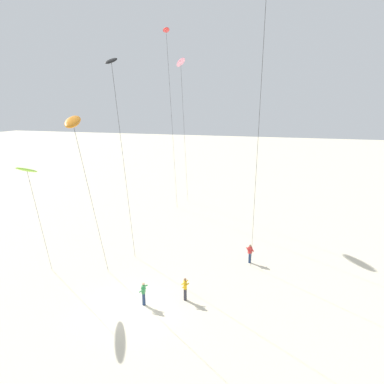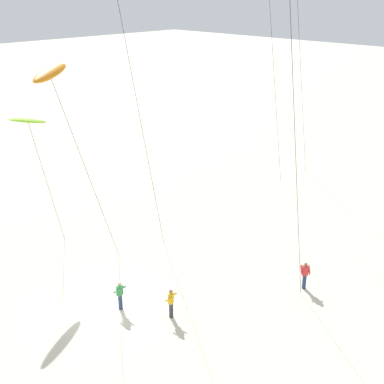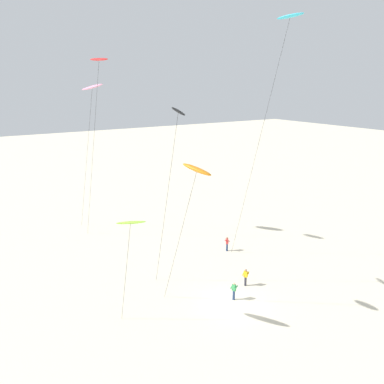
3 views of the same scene
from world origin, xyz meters
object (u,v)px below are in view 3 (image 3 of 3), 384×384
object	(u,v)px
kite_orange	(197,170)
kite_flyer_middle	(227,244)
kite_black	(178,117)
kite_lime	(130,223)
kite_red	(99,62)
kite_flyer_furthest	(246,277)
kite_flyer_nearest	(234,290)
kite_cyan	(289,22)
kite_pink	(92,88)

from	to	relation	value
kite_orange	kite_flyer_middle	bearing A→B (deg)	42.01
kite_black	kite_flyer_middle	bearing A→B (deg)	28.96
kite_lime	kite_flyer_middle	bearing A→B (deg)	28.00
kite_red	kite_flyer_middle	xyz separation A→B (m)	(10.60, -8.61, -19.53)
kite_lime	kite_black	bearing A→B (deg)	26.37
kite_orange	kite_red	bearing A→B (deg)	91.56
kite_flyer_furthest	kite_orange	bearing A→B (deg)	-164.86
kite_flyer_nearest	kite_flyer_furthest	size ratio (longest dim) A/B	1.00
kite_black	kite_orange	bearing A→B (deg)	-100.58
kite_orange	kite_lime	size ratio (longest dim) A/B	1.37
kite_lime	kite_flyer_nearest	bearing A→B (deg)	-4.44
kite_cyan	kite_pink	world-z (taller)	kite_cyan
kite_black	kite_red	distance (m)	14.64
kite_orange	kite_cyan	xyz separation A→B (m)	(11.27, 2.75, 11.22)
kite_red	kite_flyer_furthest	xyz separation A→B (m)	(7.17, -15.92, -19.53)
kite_pink	kite_flyer_nearest	size ratio (longest dim) A/B	11.04
kite_orange	kite_flyer_middle	world-z (taller)	kite_orange
kite_black	kite_pink	bearing A→B (deg)	92.89
kite_pink	kite_flyer_middle	xyz separation A→B (m)	(10.27, -12.16, -16.87)
kite_black	kite_lime	bearing A→B (deg)	-153.63
kite_black	kite_cyan	bearing A→B (deg)	-6.31
kite_cyan	kite_pink	xyz separation A→B (m)	(-11.41, 18.52, -5.62)
kite_black	kite_pink	world-z (taller)	kite_pink
kite_cyan	kite_black	bearing A→B (deg)	173.69
kite_black	kite_flyer_nearest	distance (m)	15.60
kite_cyan	kite_flyer_furthest	xyz separation A→B (m)	(-4.58, -0.95, -22.49)
kite_flyer_middle	kite_black	bearing A→B (deg)	-151.04
kite_red	kite_pink	world-z (taller)	kite_red
kite_lime	kite_flyer_middle	size ratio (longest dim) A/B	5.56
kite_lime	kite_pink	world-z (taller)	kite_pink
kite_red	kite_cyan	xyz separation A→B (m)	(11.75, -14.97, 2.96)
kite_red	kite_pink	distance (m)	4.45
kite_flyer_middle	kite_cyan	bearing A→B (deg)	-79.80
kite_black	kite_flyer_furthest	distance (m)	16.09
kite_flyer_middle	kite_red	bearing A→B (deg)	140.93
kite_flyer_furthest	kite_pink	bearing A→B (deg)	109.33
kite_flyer_furthest	kite_lime	bearing A→B (deg)	-176.57
kite_black	kite_flyer_nearest	xyz separation A→B (m)	(3.46, -3.52, -14.80)
kite_red	kite_orange	size ratio (longest dim) A/B	1.64
kite_pink	kite_flyer_nearest	distance (m)	27.19
kite_lime	kite_cyan	bearing A→B (deg)	5.79
kite_red	kite_black	bearing A→B (deg)	-84.97
kite_red	kite_pink	size ratio (longest dim) A/B	1.13
kite_lime	kite_flyer_furthest	xyz separation A→B (m)	(11.62, 0.70, -7.77)
kite_red	kite_pink	bearing A→B (deg)	84.57
kite_black	kite_flyer_nearest	world-z (taller)	kite_black
kite_red	kite_flyer_middle	bearing A→B (deg)	-39.07
kite_flyer_nearest	kite_flyer_furthest	bearing A→B (deg)	29.41
kite_orange	kite_flyer_furthest	xyz separation A→B (m)	(6.68, 1.81, -11.26)
kite_lime	kite_flyer_furthest	size ratio (longest dim) A/B	5.56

